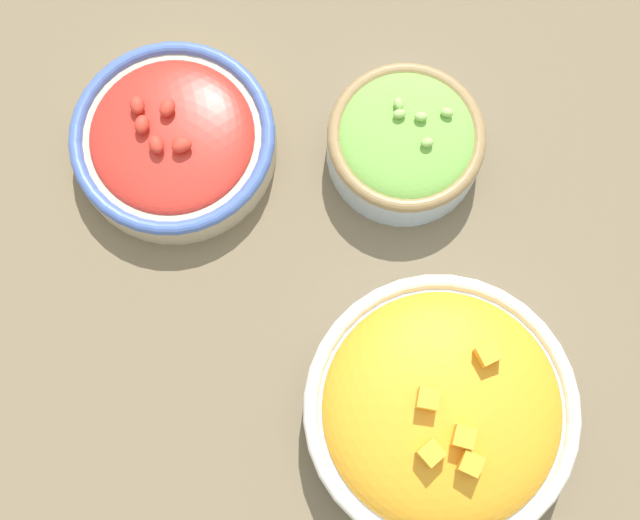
{
  "coord_description": "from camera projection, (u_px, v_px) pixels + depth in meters",
  "views": [
    {
      "loc": [
        -0.17,
        0.05,
        0.75
      ],
      "look_at": [
        0.0,
        0.0,
        0.03
      ],
      "focal_mm": 50.0,
      "sensor_mm": 36.0,
      "label": 1
    }
  ],
  "objects": [
    {
      "name": "bowl_cherry_tomatoes",
      "position": [
        173.0,
        140.0,
        0.77
      ],
      "size": [
        0.18,
        0.18,
        0.06
      ],
      "color": "beige",
      "rests_on": "ground_plane"
    },
    {
      "name": "ground_plane",
      "position": [
        320.0,
        268.0,
        0.77
      ],
      "size": [
        3.0,
        3.0,
        0.0
      ],
      "primitive_type": "plane",
      "color": "#75664C"
    },
    {
      "name": "bowl_squash",
      "position": [
        440.0,
        411.0,
        0.71
      ],
      "size": [
        0.22,
        0.22,
        0.09
      ],
      "color": "#B2C1CC",
      "rests_on": "ground_plane"
    },
    {
      "name": "bowl_lettuce",
      "position": [
        405.0,
        141.0,
        0.76
      ],
      "size": [
        0.14,
        0.14,
        0.07
      ],
      "color": "#B2C1CC",
      "rests_on": "ground_plane"
    }
  ]
}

